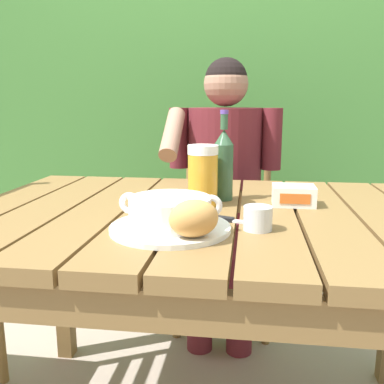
% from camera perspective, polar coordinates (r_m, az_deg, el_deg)
% --- Properties ---
extents(dining_table, '(1.37, 0.93, 0.76)m').
position_cam_1_polar(dining_table, '(1.19, 2.44, -6.63)').
color(dining_table, brown).
rests_on(dining_table, ground_plane).
extents(hedge_backdrop, '(3.59, 0.86, 2.48)m').
position_cam_1_polar(hedge_backdrop, '(2.68, 6.33, 11.62)').
color(hedge_backdrop, '#3E7633').
rests_on(hedge_backdrop, ground_plane).
extents(chair_near_diner, '(0.44, 0.47, 0.95)m').
position_cam_1_polar(chair_near_diner, '(2.11, 4.51, -4.05)').
color(chair_near_diner, brown).
rests_on(chair_near_diner, ground_plane).
extents(person_eating, '(0.48, 0.47, 1.24)m').
position_cam_1_polar(person_eating, '(1.86, 4.19, 1.82)').
color(person_eating, maroon).
rests_on(person_eating, ground_plane).
extents(serving_plate, '(0.28, 0.28, 0.01)m').
position_cam_1_polar(serving_plate, '(0.98, -2.93, -4.81)').
color(serving_plate, white).
rests_on(serving_plate, dining_table).
extents(soup_bowl, '(0.24, 0.19, 0.07)m').
position_cam_1_polar(soup_bowl, '(0.97, -2.95, -2.51)').
color(soup_bowl, white).
rests_on(soup_bowl, serving_plate).
extents(bread_roll, '(0.13, 0.12, 0.08)m').
position_cam_1_polar(bread_roll, '(0.89, 0.23, -3.54)').
color(bread_roll, tan).
rests_on(bread_roll, serving_plate).
extents(beer_glass, '(0.09, 0.09, 0.17)m').
position_cam_1_polar(beer_glass, '(1.20, 1.45, 2.23)').
color(beer_glass, gold).
rests_on(beer_glass, dining_table).
extents(beer_bottle, '(0.06, 0.06, 0.27)m').
position_cam_1_polar(beer_bottle, '(1.27, 4.23, 3.84)').
color(beer_bottle, '#2F5135').
rests_on(beer_bottle, dining_table).
extents(water_glass_small, '(0.07, 0.07, 0.06)m').
position_cam_1_polar(water_glass_small, '(0.99, 8.78, -3.47)').
color(water_glass_small, silver).
rests_on(water_glass_small, dining_table).
extents(butter_tub, '(0.12, 0.09, 0.06)m').
position_cam_1_polar(butter_tub, '(1.24, 13.41, -0.45)').
color(butter_tub, white).
rests_on(butter_tub, dining_table).
extents(table_knife, '(0.14, 0.07, 0.01)m').
position_cam_1_polar(table_knife, '(1.05, 5.40, -3.78)').
color(table_knife, silver).
rests_on(table_knife, dining_table).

